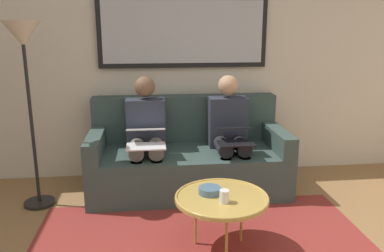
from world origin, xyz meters
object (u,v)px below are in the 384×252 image
Objects in this scene: standing_lamp at (24,55)px; person_left at (229,130)px; couch at (187,157)px; cup at (224,196)px; coffee_table at (222,198)px; laptop_white at (146,137)px; framed_mirror at (183,32)px; bowl at (210,191)px; person_right at (146,132)px; laptop_black at (235,135)px.

person_left is at bearing -173.77° from standing_lamp.
couch is 1.32m from cup.
coffee_table is 1.81× the size of laptop_white.
framed_mirror reaches higher than bowl.
person_left reaches higher than cup.
person_right reaches higher than cup.
person_right is (0.53, -1.15, 0.19)m from coffee_table.
bowl is 0.10× the size of standing_lamp.
coffee_table is at bearing 95.80° from couch.
person_left is 0.82m from person_right.
coffee_table is at bearing 72.34° from laptop_black.
coffee_table is 4.11× the size of bowl.
couch is 1.23m from coffee_table.
coffee_table is at bearing 148.24° from standing_lamp.
couch is 5.73× the size of laptop_black.
framed_mirror reaches higher than coffee_table.
laptop_black is 0.90× the size of laptop_white.
person_left is at bearing -90.00° from laptop_black.
laptop_black is at bearing 178.46° from standing_lamp.
person_left reaches higher than bowl.
laptop_white is 1.24m from standing_lamp.
person_right is (0.41, 0.07, 0.30)m from couch.
framed_mirror is 1.54× the size of person_right.
coffee_table is at bearing 140.79° from bowl.
laptop_white is (0.53, -0.91, 0.22)m from coffee_table.
couch is 0.61m from laptop_black.
bowl is at bearing 91.74° from framed_mirror.
standing_lamp is at bearing -1.54° from laptop_black.
framed_mirror is 1.57m from standing_lamp.
cup is 0.08× the size of person_left.
bowl is (0.08, -0.06, 0.04)m from coffee_table.
framed_mirror is 19.55× the size of cup.
cup is 0.08× the size of person_right.
framed_mirror reaches higher than standing_lamp.
couch is at bearing -170.56° from person_right.
couch is 1.16m from bowl.
couch is 2.85× the size of coffee_table.
laptop_white is at bearing 36.86° from couch.
person_left is at bearing 131.94° from framed_mirror.
cup is at bearing 95.46° from couch.
couch is 1.69× the size of person_right.
cup reaches higher than bowl.
coffee_table is 0.41× the size of standing_lamp.
person_right is (0.82, -0.25, -0.02)m from laptop_black.
standing_lamp is at bearing -2.33° from laptop_white.
standing_lamp is at bearing 11.24° from person_right.
bowl is 1.94m from standing_lamp.
bowl is at bearing 92.32° from couch.
person_left is 0.86m from laptop_white.
coffee_table is 0.59× the size of person_right.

